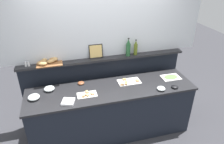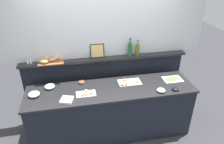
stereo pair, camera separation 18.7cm
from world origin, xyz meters
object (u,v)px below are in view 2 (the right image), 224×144
at_px(condiment_bowl_teal, 175,89).
at_px(framed_picture, 97,51).
at_px(glass_bowl_large, 34,94).
at_px(glass_bowl_small, 50,87).
at_px(condiment_bowl_red, 81,82).
at_px(napkin_stack, 67,100).
at_px(sandwich_platter_front, 129,82).
at_px(olive_oil_bottle, 138,49).
at_px(wine_bottle_green, 130,48).
at_px(sandwich_platter_rear, 86,94).
at_px(glass_bowl_medium, 161,90).
at_px(cold_cuts_platter, 173,79).
at_px(pepper_shaker, 31,61).
at_px(bread_basket, 49,60).
at_px(salt_shaker, 28,61).

bearing_deg(condiment_bowl_teal, framed_picture, 147.00).
height_order(glass_bowl_large, glass_bowl_small, glass_bowl_large).
bearing_deg(condiment_bowl_teal, condiment_bowl_red, 160.73).
bearing_deg(napkin_stack, glass_bowl_small, 123.07).
xyz_separation_m(sandwich_platter_front, olive_oil_bottle, (0.22, 0.33, 0.45)).
bearing_deg(glass_bowl_small, wine_bottle_green, 9.82).
relative_size(sandwich_platter_rear, condiment_bowl_red, 2.77).
distance_m(napkin_stack, wine_bottle_green, 1.36).
bearing_deg(sandwich_platter_rear, glass_bowl_medium, -7.80).
bearing_deg(olive_oil_bottle, cold_cuts_platter, -34.88).
bearing_deg(condiment_bowl_red, pepper_shaker, 166.08).
bearing_deg(bread_basket, glass_bowl_large, -118.34).
bearing_deg(glass_bowl_small, bread_basket, 85.88).
height_order(glass_bowl_medium, condiment_bowl_red, glass_bowl_medium).
distance_m(glass_bowl_large, glass_bowl_small, 0.28).
distance_m(salt_shaker, pepper_shaker, 0.04).
xyz_separation_m(napkin_stack, olive_oil_bottle, (1.25, 0.64, 0.45)).
distance_m(glass_bowl_large, olive_oil_bottle, 1.83).
height_order(glass_bowl_large, bread_basket, bread_basket).
bearing_deg(sandwich_platter_front, framed_picture, 140.92).
height_order(olive_oil_bottle, wine_bottle_green, wine_bottle_green).
relative_size(cold_cuts_platter, wine_bottle_green, 1.01).
distance_m(condiment_bowl_teal, salt_shaker, 2.38).
xyz_separation_m(sandwich_platter_front, wine_bottle_green, (0.09, 0.32, 0.47)).
bearing_deg(framed_picture, glass_bowl_small, -160.28).
height_order(glass_bowl_medium, wine_bottle_green, wine_bottle_green).
bearing_deg(napkin_stack, cold_cuts_platter, 8.60).
xyz_separation_m(sandwich_platter_rear, condiment_bowl_teal, (1.39, -0.16, 0.01)).
xyz_separation_m(glass_bowl_small, framed_picture, (0.82, 0.29, 0.43)).
bearing_deg(condiment_bowl_red, salt_shaker, 166.81).
height_order(glass_bowl_large, condiment_bowl_teal, glass_bowl_large).
distance_m(sandwich_platter_rear, pepper_shaker, 1.05).
xyz_separation_m(napkin_stack, bread_basket, (-0.24, 0.66, 0.36)).
distance_m(glass_bowl_medium, olive_oil_bottle, 0.83).
bearing_deg(olive_oil_bottle, bread_basket, 179.34).
bearing_deg(bread_basket, sandwich_platter_front, -15.37).
bearing_deg(glass_bowl_large, pepper_shaker, 96.06).
distance_m(cold_cuts_platter, wine_bottle_green, 0.90).
xyz_separation_m(wine_bottle_green, framed_picture, (-0.55, 0.06, -0.03)).
xyz_separation_m(sandwich_platter_front, sandwich_platter_rear, (-0.73, -0.19, 0.00)).
bearing_deg(glass_bowl_large, sandwich_platter_rear, -7.64).
bearing_deg(bread_basket, cold_cuts_platter, -10.93).
xyz_separation_m(salt_shaker, pepper_shaker, (0.04, 0.00, 0.00)).
height_order(condiment_bowl_teal, salt_shaker, salt_shaker).
bearing_deg(glass_bowl_medium, glass_bowl_large, 172.27).
distance_m(olive_oil_bottle, bread_basket, 1.49).
height_order(glass_bowl_medium, pepper_shaker, pepper_shaker).
distance_m(cold_cuts_platter, pepper_shaker, 2.37).
height_order(glass_bowl_small, condiment_bowl_red, glass_bowl_small).
bearing_deg(sandwich_platter_rear, condiment_bowl_red, 97.86).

